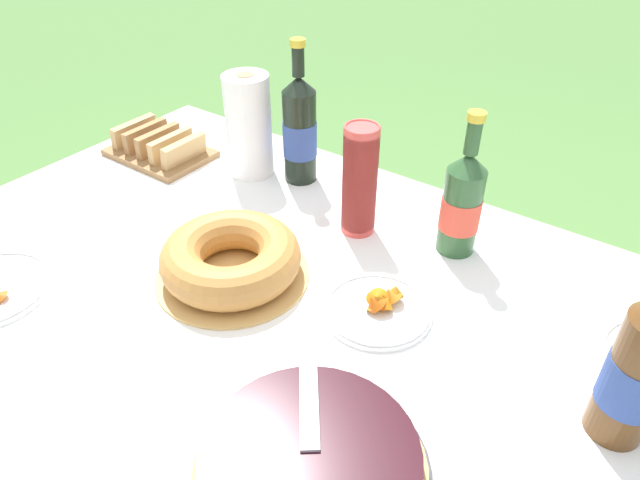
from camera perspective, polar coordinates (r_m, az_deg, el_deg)
The scene contains 12 objects.
garden_table at distance 1.04m, azimuth -2.83°, elevation -11.09°, with size 1.73×1.15×0.70m.
tablecloth at distance 1.01m, azimuth -2.91°, elevation -9.33°, with size 1.74×1.16×0.10m.
berry_tart at distance 0.80m, azimuth -0.96°, elevation -21.67°, with size 0.32×0.32×0.06m.
serving_knife at distance 0.75m, azimuth -0.94°, elevation -22.11°, with size 0.25×0.31×0.01m.
bundt_cake at distance 1.09m, azimuth -8.90°, elevation -1.86°, with size 0.30×0.30×0.09m.
cup_stack at distance 1.17m, azimuth 4.00°, elevation 5.91°, with size 0.07×0.07×0.24m.
cider_bottle_green at distance 1.15m, azimuth 13.99°, elevation 3.59°, with size 0.08×0.08×0.30m.
cider_bottle_amber at distance 0.88m, azimuth 29.29°, elevation -11.31°, with size 0.08×0.08×0.33m.
juice_bottle_red at distance 1.36m, azimuth -2.05°, elevation 10.93°, with size 0.08×0.08×0.34m.
snack_plate_right at distance 1.02m, azimuth 5.87°, elevation -6.61°, with size 0.20×0.20×0.06m.
paper_towel_roll at distance 1.40m, azimuth -7.13°, elevation 11.26°, with size 0.11×0.11×0.25m.
bread_board at distance 1.57m, azimuth -15.77°, elevation 8.95°, with size 0.26×0.18×0.07m.
Camera 1 is at (0.46, -0.55, 1.41)m, focal length 32.00 mm.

